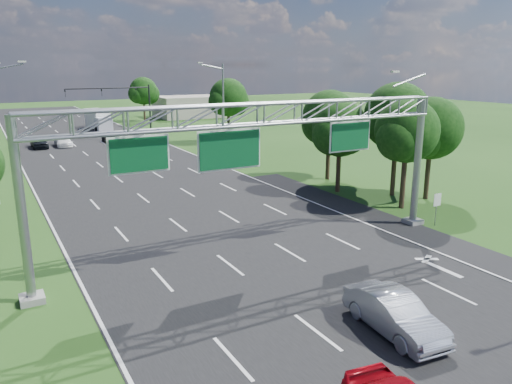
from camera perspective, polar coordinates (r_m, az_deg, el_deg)
ground at (r=42.72m, az=-11.81°, el=0.66°), size 220.00×220.00×0.00m
road at (r=42.72m, az=-11.81°, el=0.66°), size 18.00×180.00×0.02m
road_flare at (r=34.06m, az=13.51°, el=-2.93°), size 3.00×30.00×0.02m
sign_gantry at (r=25.24m, az=0.68°, el=7.54°), size 23.50×1.00×9.56m
regulatory_sign at (r=33.19m, az=19.99°, el=-1.16°), size 0.60×0.08×2.10m
traffic_signal at (r=77.43m, az=-14.63°, el=10.39°), size 12.21×0.24×7.00m
streetlight_r_mid at (r=55.16m, az=-3.94°, el=9.83°), size 2.97×0.22×10.16m
tree_cluster_right at (r=39.79m, az=13.84°, el=7.34°), size 9.91×14.60×8.68m
tree_verge_rd at (r=64.45m, az=-3.14°, el=10.54°), size 5.76×4.80×8.28m
tree_verge_re at (r=91.74m, az=-12.71°, el=11.07°), size 5.76×4.80×7.84m
building_right at (r=98.93m, az=-7.70°, el=9.64°), size 12.00×9.00×4.00m
silver_sedan at (r=20.07m, az=15.56°, el=-13.24°), size 2.02×4.76×1.53m
car_queue_a at (r=67.07m, az=-21.18°, el=5.46°), size 1.90×4.51×1.30m
car_queue_b at (r=68.43m, az=-16.17°, el=5.92°), size 1.95×3.91×1.06m
car_queue_c at (r=66.78m, az=-23.55°, el=5.30°), size 1.82×4.50×1.53m
box_truck at (r=83.34m, az=-17.54°, el=7.88°), size 2.99×8.23×3.03m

